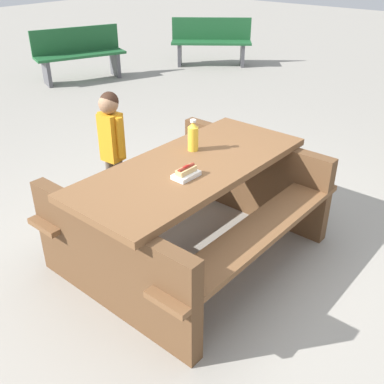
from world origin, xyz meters
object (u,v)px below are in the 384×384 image
at_px(soda_bottle, 193,136).
at_px(picnic_table, 192,202).
at_px(child_in_coat, 112,137).
at_px(park_bench_near, 79,53).
at_px(park_bench_mid, 211,41).
at_px(hotdog_tray, 186,173).

bearing_deg(soda_bottle, picnic_table, 37.46).
relative_size(soda_bottle, child_in_coat, 0.22).
relative_size(park_bench_near, park_bench_mid, 1.08).
height_order(picnic_table, hotdog_tray, hotdog_tray).
distance_m(hotdog_tray, child_in_coat, 1.07).
distance_m(park_bench_near, park_bench_mid, 2.52).
distance_m(picnic_table, park_bench_mid, 6.07).
bearing_deg(picnic_table, child_in_coat, -95.29).
bearing_deg(park_bench_near, hotdog_tray, 59.25).
bearing_deg(child_in_coat, picnic_table, 84.71).
bearing_deg(picnic_table, park_bench_near, -119.61).
xyz_separation_m(picnic_table, soda_bottle, (-0.18, -0.14, 0.41)).
relative_size(picnic_table, soda_bottle, 7.77).
bearing_deg(park_bench_mid, soda_bottle, 35.86).
bearing_deg(hotdog_tray, park_bench_near, -120.75).
bearing_deg(child_in_coat, hotdog_tray, 75.33).
bearing_deg(park_bench_near, soda_bottle, 61.39).
bearing_deg(park_bench_near, child_in_coat, 55.48).
height_order(soda_bottle, hotdog_tray, soda_bottle).
bearing_deg(hotdog_tray, picnic_table, -151.01).
bearing_deg(child_in_coat, park_bench_near, -124.52).
xyz_separation_m(picnic_table, park_bench_near, (-2.63, -4.63, 0.00)).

